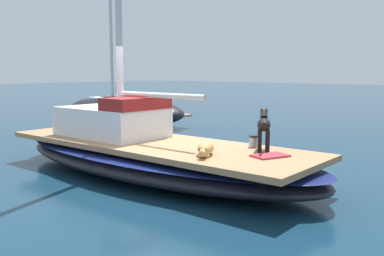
% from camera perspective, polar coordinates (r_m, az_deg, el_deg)
% --- Properties ---
extents(ground_plane, '(120.00, 120.00, 0.00)m').
position_cam_1_polar(ground_plane, '(8.45, -5.23, -6.23)').
color(ground_plane, '#143347').
extents(sailboat_main, '(2.56, 7.25, 0.66)m').
position_cam_1_polar(sailboat_main, '(8.38, -5.26, -4.00)').
color(sailboat_main, black).
rests_on(sailboat_main, ground).
extents(cabin_house, '(1.42, 2.23, 0.84)m').
position_cam_1_polar(cabin_house, '(9.09, -10.31, 1.10)').
color(cabin_house, silver).
rests_on(cabin_house, sailboat_main).
extents(dog_tan, '(0.86, 0.56, 0.22)m').
position_cam_1_polar(dog_tan, '(6.94, 1.80, -2.76)').
color(dog_tan, tan).
rests_on(dog_tan, sailboat_main).
extents(dog_black, '(0.85, 0.56, 0.70)m').
position_cam_1_polar(dog_black, '(7.43, 9.52, 0.29)').
color(dog_black, black).
rests_on(dog_black, sailboat_main).
extents(deck_winch, '(0.16, 0.16, 0.21)m').
position_cam_1_polar(deck_winch, '(7.74, 8.14, -1.81)').
color(deck_winch, '#B7B7BC').
rests_on(deck_winch, sailboat_main).
extents(deck_towel, '(0.65, 0.54, 0.03)m').
position_cam_1_polar(deck_towel, '(6.94, 10.32, -3.64)').
color(deck_towel, '#C6333D').
rests_on(deck_towel, sailboat_main).
extents(moored_boat_starboard_side, '(2.46, 6.01, 6.80)m').
position_cam_1_polar(moored_boat_starboard_side, '(16.50, -9.14, 2.45)').
color(moored_boat_starboard_side, black).
rests_on(moored_boat_starboard_side, ground).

